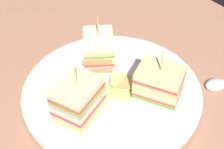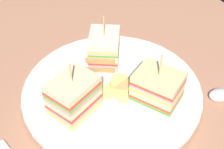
# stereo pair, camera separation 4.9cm
# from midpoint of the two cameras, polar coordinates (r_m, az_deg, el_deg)

# --- Properties ---
(ground_plane) EXTENTS (1.03, 0.77, 0.02)m
(ground_plane) POSITION_cam_midpoint_polar(r_m,az_deg,el_deg) (0.53, 2.65, -4.59)
(ground_plane) COLOR #A87256
(plate) EXTENTS (0.30, 0.30, 0.02)m
(plate) POSITION_cam_midpoint_polar(r_m,az_deg,el_deg) (0.52, 2.72, -3.13)
(plate) COLOR white
(plate) RESTS_ON ground_plane
(sandwich_wedge_0) EXTENTS (0.09, 0.08, 0.09)m
(sandwich_wedge_0) POSITION_cam_midpoint_polar(r_m,az_deg,el_deg) (0.55, 1.12, 4.82)
(sandwich_wedge_0) COLOR #D6B587
(sandwich_wedge_0) RESTS_ON plate
(sandwich_wedge_1) EXTENTS (0.08, 0.08, 0.10)m
(sandwich_wedge_1) POSITION_cam_midpoint_polar(r_m,az_deg,el_deg) (0.45, -4.01, -4.25)
(sandwich_wedge_1) COLOR beige
(sandwich_wedge_1) RESTS_ON plate
(sandwich_wedge_2) EXTENTS (0.09, 0.08, 0.09)m
(sandwich_wedge_2) POSITION_cam_midpoint_polar(r_m,az_deg,el_deg) (0.48, 11.24, -2.70)
(sandwich_wedge_2) COLOR beige
(sandwich_wedge_2) RESTS_ON plate
(chip_pile) EXTENTS (0.07, 0.08, 0.02)m
(chip_pile) POSITION_cam_midpoint_polar(r_m,az_deg,el_deg) (0.50, 4.18, -2.31)
(chip_pile) COLOR #EFD678
(chip_pile) RESTS_ON plate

